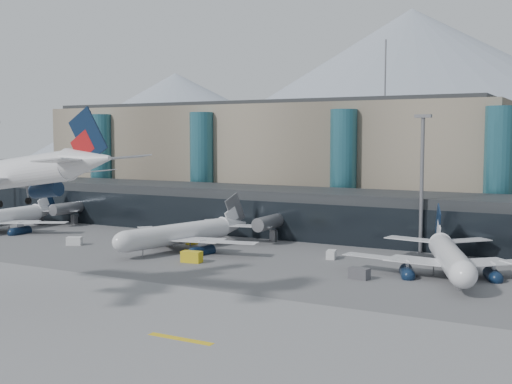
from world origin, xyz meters
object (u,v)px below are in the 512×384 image
at_px(jet_parked_mid, 192,226).
at_px(veh_a, 74,241).
at_px(jet_parked_left, 9,212).
at_px(veh_c, 359,273).
at_px(hero_jet, 23,165).
at_px(veh_f, 39,221).
at_px(lightmast_mid, 422,176).
at_px(veh_b, 192,241).
at_px(veh_h, 192,257).
at_px(jet_parked_right, 447,247).
at_px(veh_g, 331,255).

relative_size(jet_parked_mid, veh_a, 11.93).
height_order(jet_parked_left, veh_c, jet_parked_left).
bearing_deg(jet_parked_mid, hero_jet, -160.55).
height_order(veh_c, veh_f, veh_c).
distance_m(lightmast_mid, veh_b, 46.49).
bearing_deg(veh_a, lightmast_mid, -5.23).
bearing_deg(veh_h, veh_b, 117.45).
bearing_deg(veh_a, jet_parked_right, -19.42).
distance_m(lightmast_mid, veh_c, 29.57).
height_order(veh_f, veh_h, veh_h).
bearing_deg(jet_parked_right, hero_jet, 115.91).
bearing_deg(veh_g, veh_b, -103.71).
height_order(jet_parked_mid, jet_parked_right, jet_parked_mid).
bearing_deg(veh_h, veh_c, -3.80).
bearing_deg(jet_parked_mid, veh_c, -91.64).
relative_size(veh_a, veh_g, 1.14).
bearing_deg(veh_h, jet_parked_mid, 117.68).
distance_m(lightmast_mid, veh_a, 68.67).
bearing_deg(veh_f, hero_jet, -166.70).
xyz_separation_m(jet_parked_right, veh_f, (-100.52, 10.28, -3.33)).
bearing_deg(veh_g, veh_h, -66.04).
relative_size(veh_a, veh_f, 0.96).
xyz_separation_m(hero_jet, jet_parked_right, (44.17, 44.49, -13.80)).
xyz_separation_m(jet_parked_left, veh_f, (-1.62, 10.19, -3.38)).
bearing_deg(veh_b, lightmast_mid, -46.92).
bearing_deg(jet_parked_left, veh_a, -109.99).
xyz_separation_m(hero_jet, veh_g, (23.61, 47.14, -17.23)).
relative_size(hero_jet, veh_h, 9.62).
bearing_deg(veh_c, lightmast_mid, 94.39).
xyz_separation_m(veh_b, veh_h, (10.27, -15.39, 0.31)).
bearing_deg(lightmast_mid, veh_f, -176.66).
relative_size(veh_a, veh_c, 0.95).
relative_size(lightmast_mid, veh_h, 7.32).
distance_m(jet_parked_left, veh_g, 78.46).
distance_m(jet_parked_left, veh_a, 29.28).
distance_m(hero_jet, jet_parked_left, 71.92).
bearing_deg(veh_b, veh_g, -64.56).
height_order(jet_parked_right, veh_a, jet_parked_right).
relative_size(jet_parked_right, veh_f, 11.34).
height_order(veh_b, veh_g, veh_g).
bearing_deg(veh_c, jet_parked_right, 54.41).
height_order(veh_a, veh_c, veh_c).
height_order(veh_a, veh_f, veh_f).
relative_size(jet_parked_right, veh_g, 13.37).
distance_m(veh_g, veh_h, 24.60).
relative_size(veh_f, veh_g, 1.18).
height_order(jet_parked_left, veh_b, jet_parked_left).
distance_m(veh_a, veh_g, 51.59).
xyz_separation_m(lightmast_mid, veh_h, (-32.49, -27.40, -13.45)).
distance_m(veh_a, veh_c, 60.20).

